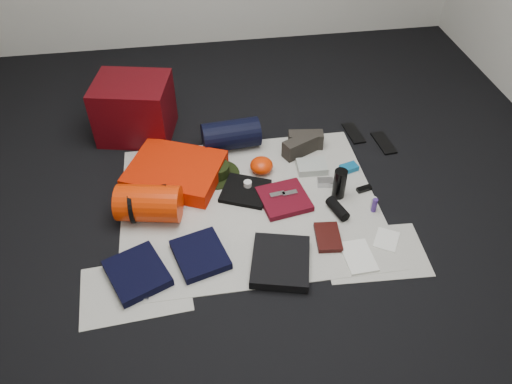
{
  "coord_description": "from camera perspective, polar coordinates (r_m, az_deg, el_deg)",
  "views": [
    {
      "loc": [
        -0.31,
        -2.22,
        2.21
      ],
      "look_at": [
        0.04,
        0.0,
        0.1
      ],
      "focal_mm": 35.0,
      "sensor_mm": 36.0,
      "label": 1
    }
  ],
  "objects": [
    {
      "name": "compact_camera",
      "position": [
        3.3,
        7.91,
        1.1
      ],
      "size": [
        0.11,
        0.07,
        0.04
      ],
      "primitive_type": "cube",
      "rotation": [
        0.0,
        0.0,
        -0.12
      ],
      "color": "#B0B0B5",
      "rests_on": "newspaper_mat"
    },
    {
      "name": "toiletry_purple",
      "position": [
        3.16,
        13.38,
        -1.48
      ],
      "size": [
        0.04,
        0.04,
        0.1
      ],
      "primitive_type": "cylinder",
      "rotation": [
        0.0,
        0.0,
        0.25
      ],
      "color": "#3E2372",
      "rests_on": "newspaper_mat"
    },
    {
      "name": "newspaper_sheet_front_right",
      "position": [
        2.96,
        13.37,
        -6.74
      ],
      "size": [
        0.6,
        0.43,
        0.0
      ],
      "primitive_type": "cube",
      "rotation": [
        0.0,
        0.0,
        -0.05
      ],
      "color": "silver",
      "rests_on": "floor"
    },
    {
      "name": "hiking_boot_right",
      "position": [
        3.57,
        5.69,
        5.95
      ],
      "size": [
        0.25,
        0.12,
        0.12
      ],
      "primitive_type": "cube",
      "rotation": [
        0.0,
        0.0,
        -0.12
      ],
      "color": "#2C2923",
      "rests_on": "newspaper_mat"
    },
    {
      "name": "hiking_boot_left",
      "position": [
        3.5,
        5.03,
        5.22
      ],
      "size": [
        0.26,
        0.19,
        0.12
      ],
      "primitive_type": "cube",
      "rotation": [
        0.0,
        0.0,
        0.44
      ],
      "color": "#2C2923",
      "rests_on": "newspaper_mat"
    },
    {
      "name": "map_printout",
      "position": [
        3.04,
        14.7,
        -5.28
      ],
      "size": [
        0.2,
        0.21,
        0.01
      ],
      "primitive_type": "cube",
      "rotation": [
        0.0,
        0.0,
        -0.54
      ],
      "color": "silver",
      "rests_on": "newspaper_mat"
    },
    {
      "name": "water_bottle",
      "position": [
        3.18,
        9.53,
        0.94
      ],
      "size": [
        0.09,
        0.09,
        0.21
      ],
      "primitive_type": "cylinder",
      "rotation": [
        0.0,
        0.0,
        0.07
      ],
      "color": "black",
      "rests_on": "newspaper_mat"
    },
    {
      "name": "map_booklet",
      "position": [
        2.91,
        11.63,
        -7.23
      ],
      "size": [
        0.17,
        0.24,
        0.01
      ],
      "primitive_type": "cube",
      "rotation": [
        0.0,
        0.0,
        0.04
      ],
      "color": "silver",
      "rests_on": "newspaper_mat"
    },
    {
      "name": "paperback_book",
      "position": [
        2.96,
        8.23,
        -5.12
      ],
      "size": [
        0.16,
        0.23,
        0.03
      ],
      "primitive_type": "cube",
      "rotation": [
        0.0,
        0.0,
        -0.1
      ],
      "color": "black",
      "rests_on": "newspaper_mat"
    },
    {
      "name": "key_cluster",
      "position": [
        2.76,
        -12.69,
        -11.35
      ],
      "size": [
        0.08,
        0.08,
        0.01
      ],
      "primitive_type": "cube",
      "rotation": [
        0.0,
        0.0,
        -0.21
      ],
      "color": "#B0B0B5",
      "rests_on": "newspaper_mat"
    },
    {
      "name": "sack_strap_right",
      "position": [
        3.05,
        -10.28,
        -1.13
      ],
      "size": [
        0.02,
        0.22,
        0.22
      ],
      "primitive_type": "cylinder",
      "rotation": [
        0.0,
        1.57,
        0.0
      ],
      "color": "black",
      "rests_on": "newspaper_mat"
    },
    {
      "name": "orange_stuff_sack",
      "position": [
        3.35,
        0.63,
        3.05
      ],
      "size": [
        0.17,
        0.17,
        0.1
      ],
      "primitive_type": "ellipsoid",
      "rotation": [
        0.0,
        0.0,
        0.07
      ],
      "color": "red",
      "rests_on": "newspaper_mat"
    },
    {
      "name": "trousers_charcoal",
      "position": [
        2.8,
        2.82,
        -7.96
      ],
      "size": [
        0.4,
        0.43,
        0.06
      ],
      "primitive_type": "cube",
      "rotation": [
        0.0,
        0.0,
        -0.25
      ],
      "color": "black",
      "rests_on": "newspaper_mat"
    },
    {
      "name": "toiletry_clear",
      "position": [
        3.17,
        13.26,
        -1.27
      ],
      "size": [
        0.04,
        0.04,
        0.09
      ],
      "primitive_type": "cylinder",
      "rotation": [
        0.0,
        0.0,
        -0.3
      ],
      "color": "#B6BAB5",
      "rests_on": "newspaper_mat"
    },
    {
      "name": "trousers_navy_a",
      "position": [
        2.83,
        -13.42,
        -9.0
      ],
      "size": [
        0.39,
        0.42,
        0.05
      ],
      "primitive_type": "cube",
      "rotation": [
        0.0,
        0.0,
        0.41
      ],
      "color": "black",
      "rests_on": "newspaper_mat"
    },
    {
      "name": "first_aid_pouch",
      "position": [
        3.4,
        6.39,
        2.9
      ],
      "size": [
        0.2,
        0.15,
        0.05
      ],
      "primitive_type": "cube",
      "rotation": [
        0.0,
        0.0,
        -0.04
      ],
      "color": "#9CA39B",
      "rests_on": "newspaper_mat"
    },
    {
      "name": "floor",
      "position": [
        3.16,
        -0.7,
        -1.57
      ],
      "size": [
        4.5,
        4.5,
        0.02
      ],
      "primitive_type": "cube",
      "color": "black",
      "rests_on": "ground"
    },
    {
      "name": "boonie_crown",
      "position": [
        3.33,
        -4.52,
        2.58
      ],
      "size": [
        0.17,
        0.17,
        0.07
      ],
      "primitive_type": "cylinder",
      "color": "black",
      "rests_on": "boonie_brim"
    },
    {
      "name": "speaker",
      "position": [
        3.11,
        9.31,
        -1.89
      ],
      "size": [
        0.12,
        0.19,
        0.07
      ],
      "primitive_type": "cylinder",
      "rotation": [
        1.57,
        0.0,
        0.32
      ],
      "color": "black",
      "rests_on": "newspaper_mat"
    },
    {
      "name": "sleeping_pad",
      "position": [
        3.34,
        -9.2,
        2.34
      ],
      "size": [
        0.73,
        0.67,
        0.11
      ],
      "primitive_type": "cube",
      "rotation": [
        0.0,
        0.0,
        -0.42
      ],
      "color": "red",
      "rests_on": "newspaper_mat"
    },
    {
      "name": "sack_strap_left",
      "position": [
        3.07,
        -13.98,
        -1.51
      ],
      "size": [
        0.02,
        0.22,
        0.22
      ],
      "primitive_type": "cylinder",
      "rotation": [
        0.0,
        1.57,
        0.0
      ],
      "color": "black",
      "rests_on": "newspaper_mat"
    },
    {
      "name": "sunglasses",
      "position": [
        3.31,
        12.24,
        0.35
      ],
      "size": [
        0.1,
        0.06,
        0.02
      ],
      "primitive_type": "cube",
      "rotation": [
        0.0,
        0.0,
        0.24
      ],
      "color": "black",
      "rests_on": "newspaper_mat"
    },
    {
      "name": "newspaper_sheet_front_left",
      "position": [
        2.8,
        -13.58,
        -10.76
      ],
      "size": [
        0.61,
        0.44,
        0.0
      ],
      "primitive_type": "cube",
      "rotation": [
        0.0,
        0.0,
        0.07
      ],
      "color": "silver",
      "rests_on": "floor"
    },
    {
      "name": "flip_flop_right",
      "position": [
        3.74,
        14.39,
        5.46
      ],
      "size": [
        0.12,
        0.27,
        0.01
      ],
      "primitive_type": "cube",
      "rotation": [
        0.0,
        0.0,
        0.09
      ],
      "color": "black",
      "rests_on": "floor"
    },
    {
      "name": "trousers_navy_b",
      "position": [
        2.85,
        -6.39,
        -7.12
      ],
      "size": [
        0.34,
        0.37,
        0.05
      ],
      "primitive_type": "cube",
      "rotation": [
        0.0,
        0.0,
        0.28
      ],
      "color": "black",
      "rests_on": "newspaper_mat"
    },
    {
      "name": "black_tshirt",
      "position": [
        3.21,
        -1.22,
        0.12
      ],
      "size": [
        0.37,
        0.36,
        0.03
      ],
      "primitive_type": "cube",
      "rotation": [
        0.0,
        0.0,
        -0.41
      ],
      "color": "black",
      "rests_on": "newspaper_mat"
    },
    {
      "name": "boonie_brim",
      "position": [
        3.36,
        -4.48,
        2.04
      ],
      "size": [
        0.37,
        0.37,
        0.01
      ],
      "primitive_type": "cylinder",
      "rotation": [
        0.0,
        0.0,
        0.24
      ],
      "color": "black",
      "rests_on": "newspaper_mat"
    },
    {
      "name": "cyan_case",
      "position": [
        3.44,
        10.58,
        2.74
      ],
      "size": [
        0.13,
        0.1,
        0.04
      ],
      "primitive_type": "cube",
      "rotation": [
        0.0,
        0.0,
        0.27
      ],
      "color": "#0D5885",
      "rests_on": "newspaper_mat"
    },
    {
      "name": "energy_bar_b",
      "position": [
        3.16,
        3.88,
        -0.13
      ],
      "size": [
        0.1,
        0.05,
        0.01
      ],
      "primitive_type": "cube",
      "rotation": [
        0.0,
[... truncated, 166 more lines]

